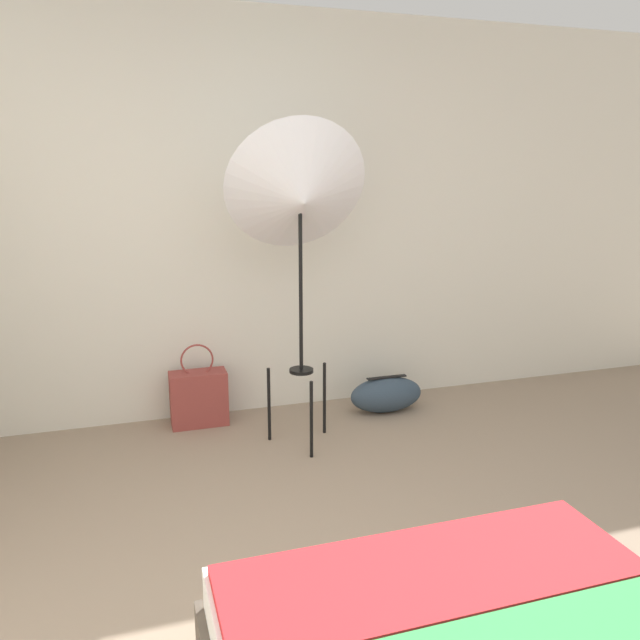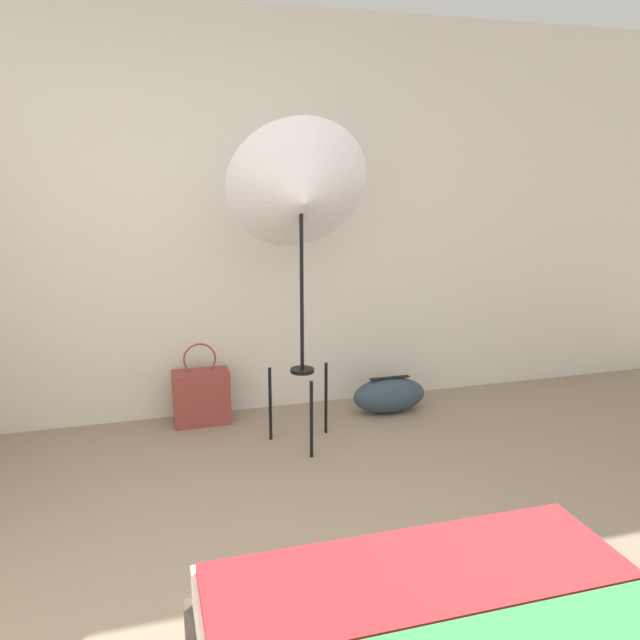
% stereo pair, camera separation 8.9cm
% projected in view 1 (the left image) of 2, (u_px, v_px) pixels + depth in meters
% --- Properties ---
extents(wall_back, '(8.00, 0.05, 2.60)m').
position_uv_depth(wall_back, '(225.00, 220.00, 4.01)').
color(wall_back, beige).
rests_on(wall_back, ground_plane).
extents(photo_umbrella, '(0.82, 0.56, 1.89)m').
position_uv_depth(photo_umbrella, '(300.00, 196.00, 3.45)').
color(photo_umbrella, black).
rests_on(photo_umbrella, ground_plane).
extents(tote_bag, '(0.36, 0.17, 0.54)m').
position_uv_depth(tote_bag, '(199.00, 398.00, 4.02)').
color(tote_bag, brown).
rests_on(tote_bag, ground_plane).
extents(duffel_bag, '(0.51, 0.24, 0.25)m').
position_uv_depth(duffel_bag, '(386.00, 394.00, 4.26)').
color(duffel_bag, '#2D3D4C').
rests_on(duffel_bag, ground_plane).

